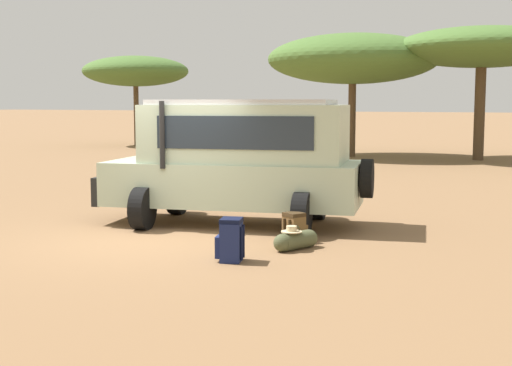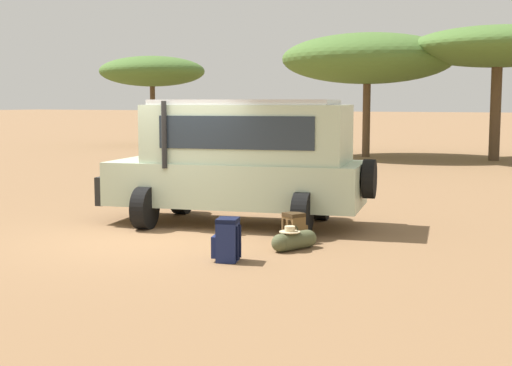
% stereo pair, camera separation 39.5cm
% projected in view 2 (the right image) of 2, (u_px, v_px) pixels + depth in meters
% --- Properties ---
extents(ground_plane, '(320.00, 320.00, 0.00)m').
position_uv_depth(ground_plane, '(151.00, 240.00, 12.44)').
color(ground_plane, olive).
extents(safari_vehicle, '(5.48, 3.39, 2.44)m').
position_uv_depth(safari_vehicle, '(242.00, 159.00, 13.87)').
color(safari_vehicle, '#B2C6A8').
rests_on(safari_vehicle, ground_plane).
extents(backpack_beside_front_wheel, '(0.47, 0.46, 0.66)m').
position_uv_depth(backpack_beside_front_wheel, '(227.00, 240.00, 10.74)').
color(backpack_beside_front_wheel, navy).
rests_on(backpack_beside_front_wheel, ground_plane).
extents(backpack_cluster_center, '(0.42, 0.45, 0.51)m').
position_uv_depth(backpack_cluster_center, '(294.00, 228.00, 12.22)').
color(backpack_cluster_center, brown).
rests_on(backpack_cluster_center, ground_plane).
extents(duffel_bag_low_black_case, '(0.53, 0.85, 0.40)m').
position_uv_depth(duffel_bag_low_black_case, '(294.00, 240.00, 11.59)').
color(duffel_bag_low_black_case, '#4C5133').
rests_on(duffel_bag_low_black_case, ground_plane).
extents(acacia_tree_far_left, '(5.86, 5.62, 4.90)m').
position_uv_depth(acacia_tree_far_left, '(152.00, 72.00, 39.22)').
color(acacia_tree_far_left, brown).
rests_on(acacia_tree_far_left, ground_plane).
extents(acacia_tree_left_mid, '(7.52, 6.70, 5.34)m').
position_uv_depth(acacia_tree_left_mid, '(367.00, 59.00, 30.75)').
color(acacia_tree_left_mid, brown).
rests_on(acacia_tree_left_mid, ground_plane).
extents(acacia_tree_centre_back, '(7.15, 7.20, 5.43)m').
position_uv_depth(acacia_tree_centre_back, '(498.00, 47.00, 28.75)').
color(acacia_tree_centre_back, brown).
rests_on(acacia_tree_centre_back, ground_plane).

